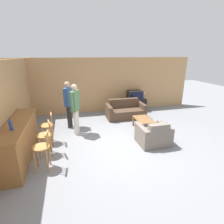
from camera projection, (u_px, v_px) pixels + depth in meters
ground_plane at (123, 145)px, 5.53m from camera, size 24.00×24.00×0.00m
wall_back at (100, 85)px, 8.50m from camera, size 9.40×0.08×2.60m
wall_left at (15, 102)px, 5.59m from camera, size 0.08×8.68×2.60m
bar_counter at (21, 140)px, 4.72m from camera, size 0.55×2.54×1.06m
bar_chair_near at (42, 149)px, 4.23m from camera, size 0.45×0.45×0.99m
bar_chair_mid at (45, 137)px, 4.84m from camera, size 0.49×0.49×0.99m
bar_chair_far at (47, 127)px, 5.50m from camera, size 0.44×0.44×0.99m
couch_far at (125, 111)px, 7.89m from camera, size 1.70×0.87×0.81m
armchair_near at (154, 136)px, 5.53m from camera, size 0.95×0.83×0.79m
coffee_table at (144, 120)px, 6.62m from camera, size 0.57×0.91×0.41m
tv_unit at (134, 105)px, 8.87m from camera, size 1.13×0.47×0.58m
tv at (135, 95)px, 8.71m from camera, size 0.72×0.50×0.44m
bottle at (11, 125)px, 4.02m from camera, size 0.08×0.08×0.30m
table_lamp at (143, 92)px, 8.77m from camera, size 0.26×0.26×0.47m
person_by_window at (68, 102)px, 6.57m from camera, size 0.33×0.46×1.80m
person_by_counter at (75, 106)px, 6.01m from camera, size 0.34×0.50×1.80m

